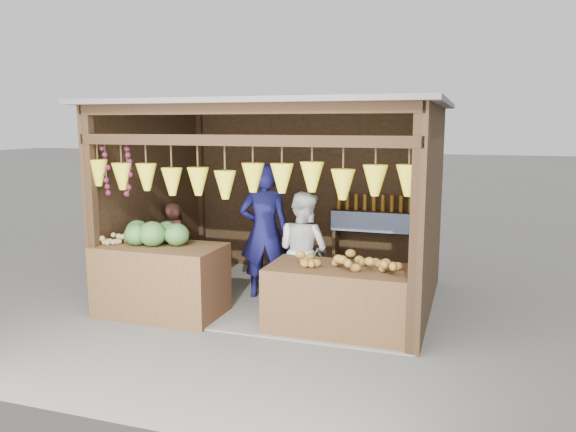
# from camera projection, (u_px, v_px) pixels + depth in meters

# --- Properties ---
(ground) EXTENTS (80.00, 80.00, 0.00)m
(ground) POSITION_uv_depth(u_px,v_px,m) (281.00, 297.00, 7.81)
(ground) COLOR #514F49
(ground) RESTS_ON ground
(stall_structure) EXTENTS (4.30, 3.30, 2.66)m
(stall_structure) POSITION_uv_depth(u_px,v_px,m) (277.00, 178.00, 7.51)
(stall_structure) COLOR slate
(stall_structure) RESTS_ON ground
(back_shelf) EXTENTS (1.25, 0.32, 1.32)m
(back_shelf) POSITION_uv_depth(u_px,v_px,m) (373.00, 224.00, 8.54)
(back_shelf) COLOR #382314
(back_shelf) RESTS_ON ground
(counter_left) EXTENTS (1.55, 0.85, 0.89)m
(counter_left) POSITION_uv_depth(u_px,v_px,m) (161.00, 280.00, 7.03)
(counter_left) COLOR #462817
(counter_left) RESTS_ON ground
(counter_right) EXTENTS (1.71, 0.85, 0.76)m
(counter_right) POSITION_uv_depth(u_px,v_px,m) (342.00, 300.00, 6.45)
(counter_right) COLOR #482A18
(counter_right) RESTS_ON ground
(stool) EXTENTS (0.29, 0.29, 0.28)m
(stool) POSITION_uv_depth(u_px,v_px,m) (175.00, 274.00, 8.47)
(stool) COLOR black
(stool) RESTS_ON ground
(man_standing) EXTENTS (0.79, 0.64, 1.86)m
(man_standing) POSITION_uv_depth(u_px,v_px,m) (264.00, 231.00, 7.64)
(man_standing) COLOR #15144D
(man_standing) RESTS_ON ground
(woman_standing) EXTENTS (0.92, 0.84, 1.53)m
(woman_standing) POSITION_uv_depth(u_px,v_px,m) (303.00, 250.00, 7.23)
(woman_standing) COLOR white
(woman_standing) RESTS_ON ground
(vendor_seated) EXTENTS (0.55, 0.46, 0.96)m
(vendor_seated) POSITION_uv_depth(u_px,v_px,m) (174.00, 234.00, 8.37)
(vendor_seated) COLOR #4E291F
(vendor_seated) RESTS_ON stool
(melon_pile) EXTENTS (1.00, 0.50, 0.32)m
(melon_pile) POSITION_uv_depth(u_px,v_px,m) (154.00, 232.00, 6.99)
(melon_pile) COLOR #174E14
(melon_pile) RESTS_ON counter_left
(tanfruit_pile) EXTENTS (0.34, 0.40, 0.13)m
(tanfruit_pile) POSITION_uv_depth(u_px,v_px,m) (115.00, 238.00, 7.08)
(tanfruit_pile) COLOR olive
(tanfruit_pile) RESTS_ON counter_left
(mango_pile) EXTENTS (1.40, 0.64, 0.22)m
(mango_pile) POSITION_uv_depth(u_px,v_px,m) (347.00, 259.00, 6.32)
(mango_pile) COLOR #C14019
(mango_pile) RESTS_ON counter_right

